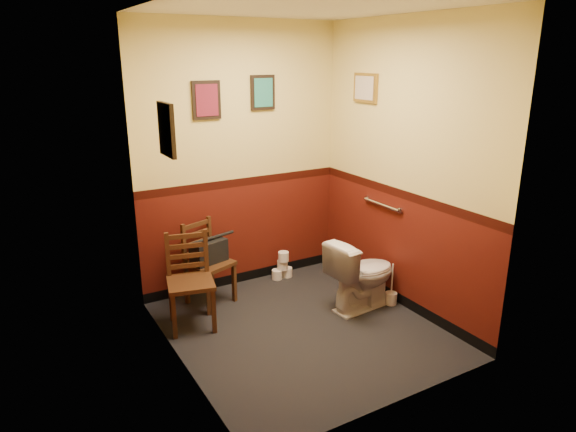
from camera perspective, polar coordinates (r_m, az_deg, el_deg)
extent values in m
cube|color=black|center=(4.72, 1.56, -12.46)|extent=(2.20, 2.40, 0.00)
cube|color=silver|center=(4.11, 1.89, 22.26)|extent=(2.20, 2.40, 0.00)
cube|color=#4D130C|center=(5.25, -5.25, 6.33)|extent=(2.20, 0.00, 2.70)
cube|color=#4D130C|center=(3.30, 12.77, -0.69)|extent=(2.20, 0.00, 2.70)
cube|color=#4D130C|center=(3.77, -12.64, 1.59)|extent=(0.00, 2.40, 2.70)
cube|color=#4D130C|center=(4.88, 12.81, 5.11)|extent=(0.00, 2.40, 2.70)
cylinder|color=silver|center=(5.13, 10.34, 1.25)|extent=(0.03, 0.50, 0.03)
cylinder|color=silver|center=(4.96, 12.37, 0.58)|extent=(0.02, 0.06, 0.06)
cylinder|color=silver|center=(5.33, 8.78, 1.93)|extent=(0.02, 0.06, 0.06)
cube|color=black|center=(5.02, -9.06, 12.60)|extent=(0.28, 0.03, 0.36)
cube|color=maroon|center=(5.00, -8.99, 12.59)|extent=(0.22, 0.01, 0.30)
cube|color=black|center=(5.26, -2.83, 13.55)|extent=(0.26, 0.03, 0.34)
cube|color=#267A6D|center=(5.25, -2.74, 13.54)|extent=(0.20, 0.01, 0.28)
cube|color=black|center=(3.77, -13.35, 9.31)|extent=(0.03, 0.30, 0.38)
cube|color=#BCAC94|center=(3.78, -13.11, 9.34)|extent=(0.01, 0.24, 0.31)
cube|color=olive|center=(5.22, 8.61, 13.90)|extent=(0.03, 0.34, 0.28)
cube|color=#BCAC94|center=(5.21, 8.46, 13.90)|extent=(0.01, 0.28, 0.22)
imported|color=white|center=(5.00, 8.21, -6.44)|extent=(0.74, 0.45, 0.69)
cylinder|color=silver|center=(5.23, 11.36, -8.95)|extent=(0.12, 0.12, 0.12)
cylinder|color=silver|center=(5.15, 11.49, -6.97)|extent=(0.02, 0.02, 0.34)
cube|color=#462815|center=(4.66, -10.78, -7.31)|extent=(0.48, 0.48, 0.04)
cube|color=#462815|center=(4.59, -12.55, -10.80)|extent=(0.05, 0.05, 0.43)
cube|color=#462815|center=(4.90, -12.87, -8.96)|extent=(0.05, 0.05, 0.43)
cube|color=#462815|center=(4.62, -8.25, -10.37)|extent=(0.05, 0.05, 0.43)
cube|color=#462815|center=(4.92, -8.86, -8.57)|extent=(0.05, 0.05, 0.43)
cube|color=#462815|center=(4.73, -13.22, -4.28)|extent=(0.04, 0.04, 0.43)
cube|color=#462815|center=(4.75, -9.10, -3.90)|extent=(0.04, 0.04, 0.43)
cube|color=#462815|center=(4.78, -11.07, -5.42)|extent=(0.32, 0.10, 0.04)
cube|color=#462815|center=(4.75, -11.14, -4.36)|extent=(0.32, 0.10, 0.04)
cube|color=#462815|center=(4.71, -11.21, -3.28)|extent=(0.32, 0.10, 0.04)
cube|color=#462815|center=(4.68, -11.27, -2.19)|extent=(0.32, 0.10, 0.04)
cube|color=#462815|center=(5.08, -8.71, -5.26)|extent=(0.49, 0.49, 0.04)
cube|color=#462815|center=(4.95, -8.72, -8.49)|extent=(0.05, 0.05, 0.41)
cube|color=#462815|center=(5.18, -11.19, -7.42)|extent=(0.05, 0.05, 0.41)
cube|color=#462815|center=(5.15, -6.00, -7.30)|extent=(0.05, 0.05, 0.41)
cube|color=#462815|center=(5.38, -8.49, -6.33)|extent=(0.05, 0.05, 0.41)
cube|color=#462815|center=(5.03, -11.50, -3.14)|extent=(0.05, 0.04, 0.41)
cube|color=#462815|center=(5.23, -8.73, -2.19)|extent=(0.05, 0.04, 0.41)
cube|color=#462815|center=(5.17, -10.02, -3.85)|extent=(0.30, 0.13, 0.04)
cube|color=#462815|center=(5.13, -10.07, -2.90)|extent=(0.30, 0.13, 0.04)
cube|color=#462815|center=(5.10, -10.13, -1.93)|extent=(0.30, 0.13, 0.04)
cube|color=#462815|center=(5.08, -10.18, -0.96)|extent=(0.30, 0.13, 0.04)
cube|color=black|center=(5.03, -8.77, -3.93)|extent=(0.38, 0.26, 0.22)
cylinder|color=black|center=(4.99, -8.84, -2.54)|extent=(0.30, 0.11, 0.03)
cylinder|color=silver|center=(5.68, -1.22, -6.51)|extent=(0.12, 0.12, 0.10)
cylinder|color=silver|center=(5.73, -0.11, -6.25)|extent=(0.12, 0.12, 0.10)
cylinder|color=silver|center=(5.65, -0.61, -5.44)|extent=(0.12, 0.12, 0.10)
cylinder|color=silver|center=(5.60, -0.51, -4.53)|extent=(0.12, 0.12, 0.10)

